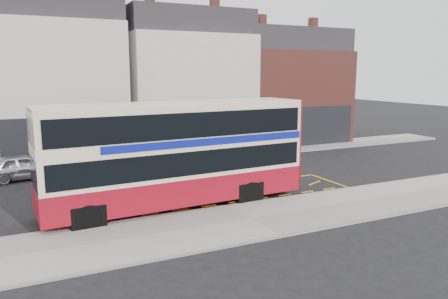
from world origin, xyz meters
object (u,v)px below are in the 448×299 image
car_silver (23,167)px  car_grey (174,157)px  double_decker_bus (177,153)px  car_white (259,146)px  street_tree_right (228,110)px  bus_stop_post (108,178)px

car_silver → car_grey: (8.55, -0.70, -0.06)m
double_decker_bus → car_white: (9.14, 8.81, -1.72)m
car_white → street_tree_right: size_ratio=1.02×
car_white → street_tree_right: street_tree_right is taller
car_silver → car_white: 15.21m
double_decker_bus → car_white: bearing=40.5°
double_decker_bus → car_silver: (-6.06, 8.43, -1.70)m
car_silver → car_grey: size_ratio=1.06×
car_grey → car_white: 6.75m
double_decker_bus → bus_stop_post: (-3.20, -1.17, -0.53)m
bus_stop_post → car_silver: 10.09m
double_decker_bus → bus_stop_post: 3.45m
car_silver → street_tree_right: bearing=-91.9°
double_decker_bus → car_white: size_ratio=2.45×
car_white → double_decker_bus: bearing=122.2°
car_white → car_silver: bearing=79.6°
car_white → bus_stop_post: bearing=117.2°
double_decker_bus → street_tree_right: (7.71, 10.87, 0.76)m
car_grey → street_tree_right: 6.60m
car_silver → car_white: car_silver is taller
bus_stop_post → car_white: bearing=35.6°
double_decker_bus → car_silver: 10.53m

